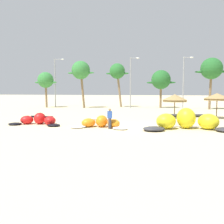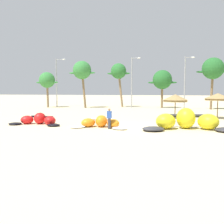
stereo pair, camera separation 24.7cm
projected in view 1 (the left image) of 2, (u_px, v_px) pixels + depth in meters
ground_plane at (138, 126)px, 20.81m from camera, size 260.00×260.00×0.00m
kite_far_left at (38, 120)px, 21.97m from camera, size 5.09×2.34×1.03m
kite_left at (101, 123)px, 20.25m from camera, size 4.96×2.34×0.97m
kite_left_of_center at (187, 121)px, 19.32m from camera, size 7.32×3.69×1.64m
beach_umbrella_near_van at (175, 98)px, 26.62m from camera, size 2.65×2.65×2.60m
beach_umbrella_middle at (217, 97)px, 26.43m from camera, size 2.76×2.76×2.72m
person_by_umbrellas at (110, 119)px, 19.36m from camera, size 0.36×0.24×1.62m
palm_leftmost at (46, 80)px, 43.27m from camera, size 4.14×2.76×6.20m
palm_left at (81, 71)px, 42.14m from camera, size 4.69×3.13×8.02m
palm_left_of_gap at (117, 72)px, 44.35m from camera, size 4.15×2.77×7.84m
palm_center_left at (161, 80)px, 42.32m from camera, size 4.90×3.27×6.47m
palm_center_right at (211, 69)px, 38.67m from camera, size 5.03×3.35×8.10m
lamppost_west at (56, 80)px, 45.76m from camera, size 1.90×0.24×8.82m
lamppost_west_center at (131, 80)px, 41.96m from camera, size 1.57×0.24×8.58m
lamppost_east_center at (184, 80)px, 38.63m from camera, size 1.52×0.24×8.23m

